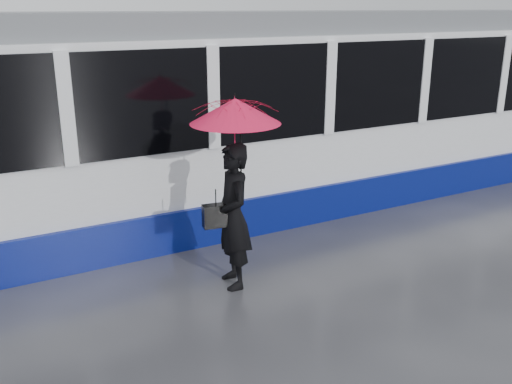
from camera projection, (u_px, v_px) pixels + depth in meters
ground at (276, 271)px, 7.73m from camera, size 90.00×90.00×0.00m
rails at (202, 215)px, 9.81m from camera, size 34.00×1.51×0.02m
woman at (233, 217)px, 7.10m from camera, size 0.55×0.74×1.86m
umbrella at (235, 129)px, 6.78m from camera, size 1.25×1.25×1.26m
handbag at (216, 216)px, 7.01m from camera, size 0.35×0.19×0.47m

